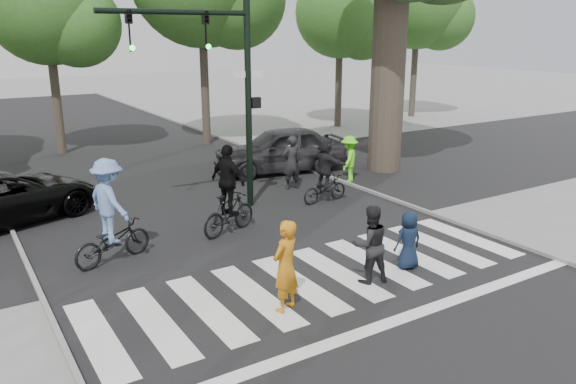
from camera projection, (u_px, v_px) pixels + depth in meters
The scene contains 20 objects.
ground at pixel (348, 297), 10.84m from camera, with size 120.00×120.00×0.00m, color gray.
road_stem at pixel (232, 224), 14.91m from camera, with size 10.00×70.00×0.01m, color black.
road_cross at pixel (189, 197), 17.35m from camera, with size 70.00×10.00×0.01m, color black.
curb_left at pixel (26, 262), 12.32m from camera, with size 0.10×70.00×0.10m, color gray.
curb_right at pixel (377, 194), 17.48m from camera, with size 0.10×70.00×0.10m, color gray.
crosswalk at pixel (328, 284), 11.38m from camera, with size 10.00×3.85×0.01m.
traffic_signal at pixel (220, 71), 14.99m from camera, with size 4.45×0.29×6.00m.
bg_tree_2 at pixel (54, 9), 21.87m from camera, with size 5.04×4.80×8.40m.
bg_tree_4 at pixel (346, 17), 28.66m from camera, with size 4.83×4.60×8.15m.
bg_tree_5 at pixel (424, 5), 32.01m from camera, with size 5.67×5.40×9.30m.
pedestrian_woman at pixel (285, 266), 10.10m from camera, with size 0.63×0.42×1.74m, color orange.
pedestrian_child at pixel (409, 240), 11.98m from camera, with size 0.63×0.41×1.28m, color #111C31.
pedestrian_adult at pixel (370, 244), 11.28m from camera, with size 0.79×0.62×1.63m, color black.
cyclist_left at pixel (110, 218), 12.20m from camera, with size 1.96×1.35×2.35m.
cyclist_mid at pixel (229, 198), 13.98m from camera, with size 1.81×1.15×2.29m.
cyclist_right at pixel (325, 173), 16.60m from camera, with size 1.60×1.49×1.99m.
car_suv at pixel (3, 197), 14.87m from camera, with size 2.32×5.03×1.40m, color black.
car_grey at pixel (280, 149), 20.26m from camera, with size 1.94×4.82×1.64m, color #313034.
bystander_hivis at pixel (349, 159), 18.84m from camera, with size 1.03×0.59×1.59m, color #67FF21.
bystander_dark at pixel (291, 163), 18.00m from camera, with size 0.64×0.42×1.75m, color black.
Camera 1 is at (-6.23, -7.73, 4.94)m, focal length 35.00 mm.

